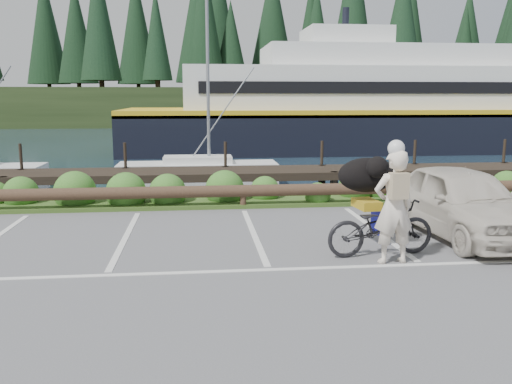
% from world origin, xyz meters
% --- Properties ---
extents(ground, '(72.00, 72.00, 0.00)m').
position_xyz_m(ground, '(0.00, 0.00, 0.00)').
color(ground, '#58585A').
extents(harbor_backdrop, '(170.00, 160.00, 30.00)m').
position_xyz_m(harbor_backdrop, '(0.39, 78.52, -0.00)').
color(harbor_backdrop, '#172A39').
rests_on(harbor_backdrop, ground).
extents(vegetation_strip, '(34.00, 1.60, 0.10)m').
position_xyz_m(vegetation_strip, '(0.00, 5.30, 0.05)').
color(vegetation_strip, '#3D5B21').
rests_on(vegetation_strip, ground).
extents(log_rail, '(32.00, 0.30, 0.60)m').
position_xyz_m(log_rail, '(0.00, 4.60, 0.00)').
color(log_rail, '#443021').
rests_on(log_rail, ground).
extents(bicycle, '(2.04, 0.90, 1.04)m').
position_xyz_m(bicycle, '(2.08, 0.23, 0.52)').
color(bicycle, black).
rests_on(bicycle, ground).
extents(cyclist, '(0.75, 0.54, 1.94)m').
position_xyz_m(cyclist, '(2.13, -0.23, 0.97)').
color(cyclist, white).
rests_on(cyclist, ground).
extents(dog, '(0.67, 1.18, 0.65)m').
position_xyz_m(dog, '(2.01, 0.86, 1.36)').
color(dog, black).
rests_on(dog, bicycle).
extents(parked_car, '(1.97, 4.31, 1.43)m').
position_xyz_m(parked_car, '(4.16, 1.39, 0.72)').
color(parked_car, beige).
rests_on(parked_car, ground).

